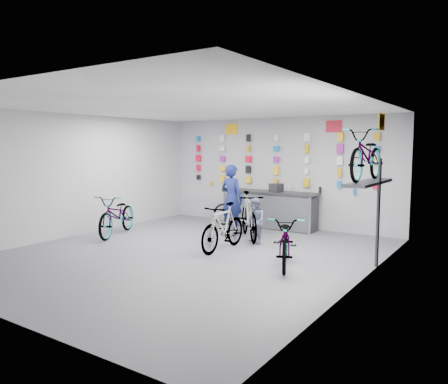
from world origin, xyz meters
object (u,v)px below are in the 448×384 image
Objects in this scene: bike_left at (118,215)px; bike_service at (249,216)px; bike_center at (223,227)px; counter at (269,210)px; bike_right at (286,240)px; clerk at (232,199)px; customer at (255,221)px.

bike_left is 3.28m from bike_service.
counter is at bearing 95.93° from bike_center.
bike_right is at bearing -83.21° from bike_service.
bike_right is at bearing -57.39° from counter.
bike_service is (0.30, -1.59, 0.08)m from counter.
bike_left reaches higher than counter.
counter is 1.47× the size of bike_right.
bike_service reaches higher than bike_left.
bike_left is 4.71m from bike_right.
counter is 1.31m from clerk.
bike_service is at bearing 112.61° from bike_right.
counter is at bearing -107.70° from clerk.
clerk is 1.67× the size of customer.
clerk reaches higher than bike_center.
customer is (0.67, -1.95, 0.04)m from counter.
bike_right is (4.71, -0.19, -0.03)m from bike_left.
bike_left is 1.86× the size of customer.
bike_left is 3.50m from customer.
clerk reaches higher than bike_service.
bike_center reaches higher than counter.
bike_service is at bearing 171.08° from customer.
bike_left is at bearing -179.85° from bike_center.
bike_service is 1.78× the size of customer.
bike_right is (1.63, -0.33, -0.02)m from bike_center.
customer is at bearing 72.25° from bike_center.
counter is 1.54× the size of clerk.
counter is at bearing 144.26° from customer.
customer is at bearing -84.73° from bike_service.
bike_center is 1.97m from clerk.
bike_left is 1.12× the size of clerk.
counter is 1.62m from bike_service.
customer is at bearing 113.04° from bike_right.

